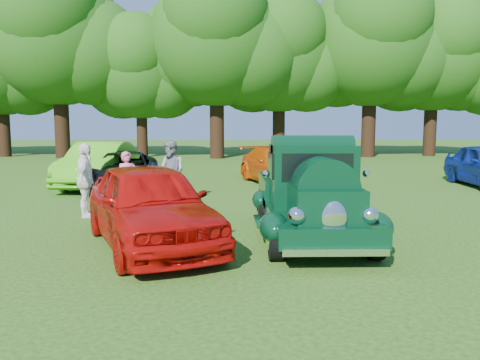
{
  "coord_description": "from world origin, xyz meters",
  "views": [
    {
      "loc": [
        -1.18,
        -8.87,
        2.29
      ],
      "look_at": [
        -0.93,
        1.04,
        1.1
      ],
      "focal_mm": 35.0,
      "sensor_mm": 36.0,
      "label": 1
    }
  ],
  "objects_px": {
    "back_car_black": "(124,171)",
    "hero_pickup": "(309,197)",
    "spectator_white": "(86,180)",
    "red_convertible": "(150,205)",
    "back_car_orange": "(278,166)",
    "back_car_lime": "(100,164)",
    "spectator_grey": "(171,172)",
    "spectator_pink": "(128,181)"
  },
  "relations": [
    {
      "from": "back_car_black",
      "to": "hero_pickup",
      "type": "bearing_deg",
      "value": -60.2
    },
    {
      "from": "back_car_black",
      "to": "spectator_white",
      "type": "height_order",
      "value": "spectator_white"
    },
    {
      "from": "red_convertible",
      "to": "back_car_orange",
      "type": "bearing_deg",
      "value": 46.53
    },
    {
      "from": "back_car_lime",
      "to": "back_car_orange",
      "type": "relative_size",
      "value": 1.03
    },
    {
      "from": "red_convertible",
      "to": "spectator_grey",
      "type": "height_order",
      "value": "spectator_grey"
    },
    {
      "from": "back_car_orange",
      "to": "spectator_grey",
      "type": "relative_size",
      "value": 2.65
    },
    {
      "from": "back_car_lime",
      "to": "spectator_white",
      "type": "xyz_separation_m",
      "value": [
        1.21,
        -5.69,
        0.09
      ]
    },
    {
      "from": "back_car_black",
      "to": "spectator_pink",
      "type": "xyz_separation_m",
      "value": [
        0.92,
        -3.78,
        0.11
      ]
    },
    {
      "from": "spectator_pink",
      "to": "spectator_grey",
      "type": "distance_m",
      "value": 1.43
    },
    {
      "from": "back_car_orange",
      "to": "spectator_pink",
      "type": "relative_size",
      "value": 3.09
    },
    {
      "from": "spectator_pink",
      "to": "spectator_white",
      "type": "height_order",
      "value": "spectator_white"
    },
    {
      "from": "spectator_grey",
      "to": "back_car_black",
      "type": "bearing_deg",
      "value": 170.75
    },
    {
      "from": "hero_pickup",
      "to": "spectator_white",
      "type": "xyz_separation_m",
      "value": [
        -5.14,
        2.17,
        0.1
      ]
    },
    {
      "from": "spectator_white",
      "to": "hero_pickup",
      "type": "bearing_deg",
      "value": -119.41
    },
    {
      "from": "red_convertible",
      "to": "spectator_pink",
      "type": "xyz_separation_m",
      "value": [
        -1.23,
        3.84,
        -0.01
      ]
    },
    {
      "from": "hero_pickup",
      "to": "red_convertible",
      "type": "bearing_deg",
      "value": -169.05
    },
    {
      "from": "hero_pickup",
      "to": "spectator_pink",
      "type": "height_order",
      "value": "hero_pickup"
    },
    {
      "from": "red_convertible",
      "to": "back_car_orange",
      "type": "height_order",
      "value": "red_convertible"
    },
    {
      "from": "red_convertible",
      "to": "spectator_white",
      "type": "bearing_deg",
      "value": 102.95
    },
    {
      "from": "hero_pickup",
      "to": "spectator_pink",
      "type": "relative_size",
      "value": 3.1
    },
    {
      "from": "red_convertible",
      "to": "spectator_grey",
      "type": "relative_size",
      "value": 2.54
    },
    {
      "from": "hero_pickup",
      "to": "spectator_white",
      "type": "height_order",
      "value": "hero_pickup"
    },
    {
      "from": "hero_pickup",
      "to": "red_convertible",
      "type": "relative_size",
      "value": 1.05
    },
    {
      "from": "back_car_lime",
      "to": "spectator_white",
      "type": "distance_m",
      "value": 5.82
    },
    {
      "from": "red_convertible",
      "to": "back_car_orange",
      "type": "distance_m",
      "value": 9.81
    },
    {
      "from": "spectator_white",
      "to": "back_car_lime",
      "type": "bearing_deg",
      "value": 5.45
    },
    {
      "from": "back_car_black",
      "to": "spectator_grey",
      "type": "bearing_deg",
      "value": -62.0
    },
    {
      "from": "back_car_black",
      "to": "back_car_orange",
      "type": "xyz_separation_m",
      "value": [
        5.54,
        1.59,
        0.03
      ]
    },
    {
      "from": "back_car_black",
      "to": "spectator_grey",
      "type": "distance_m",
      "value": 3.45
    },
    {
      "from": "red_convertible",
      "to": "spectator_pink",
      "type": "bearing_deg",
      "value": 84.54
    },
    {
      "from": "back_car_lime",
      "to": "spectator_white",
      "type": "relative_size",
      "value": 2.72
    },
    {
      "from": "back_car_lime",
      "to": "spectator_pink",
      "type": "relative_size",
      "value": 3.18
    },
    {
      "from": "back_car_orange",
      "to": "spectator_grey",
      "type": "bearing_deg",
      "value": -144.84
    },
    {
      "from": "spectator_pink",
      "to": "spectator_white",
      "type": "xyz_separation_m",
      "value": [
        -0.8,
        -1.06,
        0.13
      ]
    },
    {
      "from": "back_car_orange",
      "to": "back_car_lime",
      "type": "bearing_deg",
      "value": 170.45
    },
    {
      "from": "spectator_grey",
      "to": "spectator_white",
      "type": "distance_m",
      "value": 2.74
    },
    {
      "from": "hero_pickup",
      "to": "spectator_grey",
      "type": "xyz_separation_m",
      "value": [
        -3.28,
        4.19,
        0.09
      ]
    },
    {
      "from": "back_car_orange",
      "to": "spectator_white",
      "type": "bearing_deg",
      "value": -146.02
    },
    {
      "from": "back_car_lime",
      "to": "spectator_grey",
      "type": "height_order",
      "value": "spectator_grey"
    },
    {
      "from": "hero_pickup",
      "to": "spectator_grey",
      "type": "distance_m",
      "value": 5.33
    },
    {
      "from": "hero_pickup",
      "to": "spectator_grey",
      "type": "height_order",
      "value": "hero_pickup"
    },
    {
      "from": "back_car_lime",
      "to": "back_car_black",
      "type": "xyz_separation_m",
      "value": [
        1.08,
        -0.85,
        -0.15
      ]
    }
  ]
}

